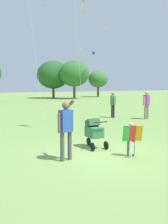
% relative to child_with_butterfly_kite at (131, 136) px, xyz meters
% --- Properties ---
extents(ground_plane, '(120.00, 120.00, 0.00)m').
position_rel_child_with_butterfly_kite_xyz_m(ground_plane, '(-0.61, 0.60, -0.64)').
color(ground_plane, '#75994C').
extents(treeline_distant, '(29.88, 7.59, 5.65)m').
position_rel_child_with_butterfly_kite_xyz_m(treeline_distant, '(5.43, 29.92, 2.89)').
color(treeline_distant, brown).
rests_on(treeline_distant, ground).
extents(child_with_butterfly_kite, '(0.61, 0.47, 1.05)m').
position_rel_child_with_butterfly_kite_xyz_m(child_with_butterfly_kite, '(0.00, 0.00, 0.00)').
color(child_with_butterfly_kite, '#4C4C51').
rests_on(child_with_butterfly_kite, ground).
extents(person_adult_flyer, '(0.57, 0.60, 1.80)m').
position_rel_child_with_butterfly_kite_xyz_m(person_adult_flyer, '(-1.93, 0.55, 0.40)').
color(person_adult_flyer, '#4C4C51').
rests_on(person_adult_flyer, ground).
extents(stroller, '(0.57, 1.09, 1.03)m').
position_rel_child_with_butterfly_kite_xyz_m(stroller, '(-0.44, 1.53, -0.03)').
color(stroller, black).
rests_on(stroller, ground).
extents(distant_kites_cluster, '(31.73, 12.93, 6.52)m').
position_rel_child_with_butterfly_kite_xyz_m(distant_kites_cluster, '(2.73, 22.63, 8.93)').
color(distant_kites_cluster, black).
extents(person_red_shirt, '(0.26, 0.54, 1.68)m').
position_rel_child_with_butterfly_kite_xyz_m(person_red_shirt, '(4.69, 8.13, 0.35)').
color(person_red_shirt, '#232328').
rests_on(person_red_shirt, ground).
extents(person_sitting_far, '(0.55, 0.34, 1.77)m').
position_rel_child_with_butterfly_kite_xyz_m(person_sitting_far, '(6.19, 6.61, 0.40)').
color(person_sitting_far, '#7F705B').
rests_on(person_sitting_far, ground).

